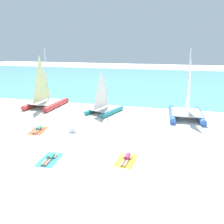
{
  "coord_description": "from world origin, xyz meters",
  "views": [
    {
      "loc": [
        4.82,
        -12.94,
        6.71
      ],
      "look_at": [
        0.0,
        5.56,
        1.2
      ],
      "focal_mm": 38.1,
      "sensor_mm": 36.0,
      "label": 1
    }
  ],
  "objects_px": {
    "sunbather_left": "(38,129)",
    "towel_middle": "(50,160)",
    "sailboat_blue": "(186,108)",
    "sunbather_middle": "(50,157)",
    "sailboat_teal": "(104,106)",
    "cooler_box": "(73,130)",
    "sailboat_red": "(45,98)",
    "towel_left": "(38,131)",
    "towel_right": "(126,160)",
    "sunbather_right": "(127,158)"
  },
  "relations": [
    {
      "from": "towel_left",
      "to": "cooler_box",
      "type": "distance_m",
      "value": 2.84
    },
    {
      "from": "towel_middle",
      "to": "sunbather_right",
      "type": "distance_m",
      "value": 4.62
    },
    {
      "from": "sailboat_red",
      "to": "cooler_box",
      "type": "xyz_separation_m",
      "value": [
        6.07,
        -6.5,
        -0.76
      ]
    },
    {
      "from": "sunbather_middle",
      "to": "cooler_box",
      "type": "xyz_separation_m",
      "value": [
        -0.55,
        4.63,
        0.05
      ]
    },
    {
      "from": "sailboat_red",
      "to": "sunbather_right",
      "type": "height_order",
      "value": "sailboat_red"
    },
    {
      "from": "towel_left",
      "to": "cooler_box",
      "type": "height_order",
      "value": "cooler_box"
    },
    {
      "from": "sunbather_left",
      "to": "towel_right",
      "type": "height_order",
      "value": "sunbather_left"
    },
    {
      "from": "sailboat_teal",
      "to": "sunbather_right",
      "type": "xyz_separation_m",
      "value": [
        4.21,
        -9.39,
        -0.59
      ]
    },
    {
      "from": "sunbather_middle",
      "to": "towel_right",
      "type": "bearing_deg",
      "value": 8.35
    },
    {
      "from": "sailboat_teal",
      "to": "towel_left",
      "type": "height_order",
      "value": "sailboat_teal"
    },
    {
      "from": "sunbather_left",
      "to": "towel_middle",
      "type": "height_order",
      "value": "sunbather_left"
    },
    {
      "from": "sailboat_red",
      "to": "towel_middle",
      "type": "xyz_separation_m",
      "value": [
        6.63,
        -11.2,
        -0.93
      ]
    },
    {
      "from": "sunbather_middle",
      "to": "sailboat_blue",
      "type": "bearing_deg",
      "value": 48.45
    },
    {
      "from": "sailboat_teal",
      "to": "sunbather_middle",
      "type": "height_order",
      "value": "sailboat_teal"
    },
    {
      "from": "towel_left",
      "to": "sailboat_red",
      "type": "bearing_deg",
      "value": 115.17
    },
    {
      "from": "towel_right",
      "to": "sailboat_teal",
      "type": "bearing_deg",
      "value": 114.0
    },
    {
      "from": "sailboat_teal",
      "to": "towel_left",
      "type": "distance_m",
      "value": 7.28
    },
    {
      "from": "sailboat_blue",
      "to": "sunbather_left",
      "type": "height_order",
      "value": "sailboat_blue"
    },
    {
      "from": "sailboat_red",
      "to": "sailboat_teal",
      "type": "bearing_deg",
      "value": -4.04
    },
    {
      "from": "sailboat_teal",
      "to": "towel_left",
      "type": "xyz_separation_m",
      "value": [
        -3.62,
        -6.28,
        -0.71
      ]
    },
    {
      "from": "sailboat_red",
      "to": "towel_right",
      "type": "xyz_separation_m",
      "value": [
        11.11,
        -10.15,
        -0.93
      ]
    },
    {
      "from": "towel_right",
      "to": "sailboat_red",
      "type": "bearing_deg",
      "value": 137.58
    },
    {
      "from": "sailboat_blue",
      "to": "sunbather_middle",
      "type": "distance_m",
      "value": 13.53
    },
    {
      "from": "towel_right",
      "to": "sunbather_right",
      "type": "xyz_separation_m",
      "value": [
        0.0,
        0.07,
        0.13
      ]
    },
    {
      "from": "sailboat_blue",
      "to": "towel_middle",
      "type": "bearing_deg",
      "value": -130.09
    },
    {
      "from": "sailboat_blue",
      "to": "sailboat_red",
      "type": "height_order",
      "value": "sailboat_blue"
    },
    {
      "from": "towel_middle",
      "to": "cooler_box",
      "type": "xyz_separation_m",
      "value": [
        -0.56,
        4.7,
        0.17
      ]
    },
    {
      "from": "sunbather_right",
      "to": "sunbather_middle",
      "type": "bearing_deg",
      "value": -163.52
    },
    {
      "from": "sunbather_left",
      "to": "cooler_box",
      "type": "bearing_deg",
      "value": -2.66
    },
    {
      "from": "sunbather_right",
      "to": "sailboat_blue",
      "type": "bearing_deg",
      "value": 72.16
    },
    {
      "from": "sailboat_blue",
      "to": "sunbather_right",
      "type": "relative_size",
      "value": 4.02
    },
    {
      "from": "sailboat_blue",
      "to": "sailboat_teal",
      "type": "bearing_deg",
      "value": 179.16
    },
    {
      "from": "sailboat_blue",
      "to": "sunbather_middle",
      "type": "xyz_separation_m",
      "value": [
        -8.23,
        -10.71,
        -0.81
      ]
    },
    {
      "from": "sailboat_teal",
      "to": "towel_right",
      "type": "distance_m",
      "value": 10.38
    },
    {
      "from": "sailboat_teal",
      "to": "sailboat_red",
      "type": "distance_m",
      "value": 6.94
    },
    {
      "from": "sailboat_teal",
      "to": "sailboat_blue",
      "type": "relative_size",
      "value": 0.77
    },
    {
      "from": "sailboat_teal",
      "to": "sunbather_right",
      "type": "distance_m",
      "value": 10.31
    },
    {
      "from": "sailboat_teal",
      "to": "sailboat_blue",
      "type": "distance_m",
      "value": 7.96
    },
    {
      "from": "sunbather_middle",
      "to": "sunbather_left",
      "type": "bearing_deg",
      "value": 124.45
    },
    {
      "from": "sailboat_teal",
      "to": "cooler_box",
      "type": "xyz_separation_m",
      "value": [
        -0.82,
        -5.81,
        -0.54
      ]
    },
    {
      "from": "sailboat_red",
      "to": "sunbather_right",
      "type": "bearing_deg",
      "value": -40.53
    },
    {
      "from": "towel_left",
      "to": "sunbather_left",
      "type": "bearing_deg",
      "value": 100.71
    },
    {
      "from": "sailboat_blue",
      "to": "towel_middle",
      "type": "xyz_separation_m",
      "value": [
        -8.22,
        -10.77,
        -0.93
      ]
    },
    {
      "from": "sunbather_middle",
      "to": "towel_right",
      "type": "xyz_separation_m",
      "value": [
        4.48,
        0.98,
        -0.13
      ]
    },
    {
      "from": "sunbather_left",
      "to": "towel_right",
      "type": "distance_m",
      "value": 8.5
    },
    {
      "from": "sailboat_teal",
      "to": "towel_right",
      "type": "bearing_deg",
      "value": -48.42
    },
    {
      "from": "sailboat_red",
      "to": "towel_right",
      "type": "distance_m",
      "value": 15.08
    },
    {
      "from": "towel_middle",
      "to": "towel_right",
      "type": "xyz_separation_m",
      "value": [
        4.48,
        1.05,
        0.0
      ]
    },
    {
      "from": "sailboat_blue",
      "to": "cooler_box",
      "type": "xyz_separation_m",
      "value": [
        -8.78,
        -6.08,
        -0.76
      ]
    },
    {
      "from": "sailboat_blue",
      "to": "sunbather_right",
      "type": "bearing_deg",
      "value": -113.89
    }
  ]
}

